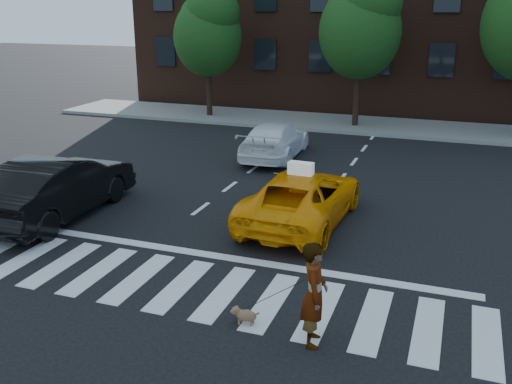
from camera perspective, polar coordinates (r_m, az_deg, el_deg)
ground at (r=12.19m, az=-7.58°, el=-9.26°), size 120.00×120.00×0.00m
crosswalk at (r=12.19m, az=-7.58°, el=-9.23°), size 13.00×2.40×0.01m
stop_line at (r=13.47m, az=-4.47°, el=-6.31°), size 12.00×0.30×0.01m
sidewalk_far at (r=28.06m, az=9.02°, el=6.76°), size 30.00×4.00×0.15m
tree_left at (r=29.17m, az=-4.81°, el=16.00°), size 3.39×3.38×6.50m
tree_mid at (r=26.92m, az=10.49°, el=16.46°), size 3.69×3.69×7.10m
taxi at (r=15.23m, az=4.63°, el=-0.53°), size 2.53×5.12×1.40m
black_sedan at (r=16.48m, az=-19.19°, el=0.51°), size 1.95×5.23×1.71m
white_suv at (r=21.75m, az=1.89°, el=5.22°), size 2.10×4.72×1.35m
woman at (r=9.84m, az=5.84°, el=-10.12°), size 0.58×0.77×1.89m
dog at (r=10.70m, az=-1.23°, el=-12.16°), size 0.56×0.23×0.32m
taxi_sign at (r=14.79m, az=4.50°, el=2.38°), size 0.66×0.31×0.32m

